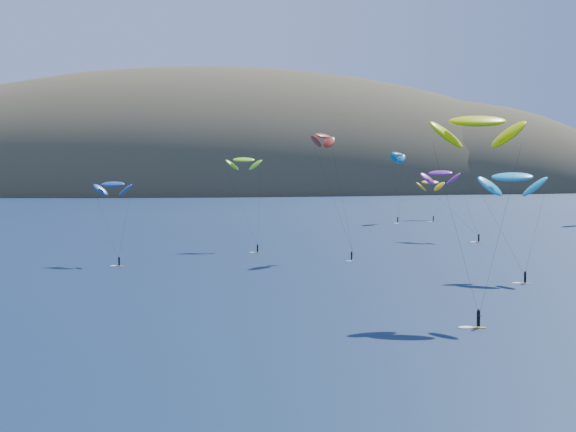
{
  "coord_description": "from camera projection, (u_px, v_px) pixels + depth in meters",
  "views": [
    {
      "loc": [
        -37.21,
        -50.96,
        17.0
      ],
      "look_at": [
        -14.1,
        80.0,
        9.0
      ],
      "focal_mm": 50.0,
      "sensor_mm": 36.0,
      "label": 1
    }
  ],
  "objects": [
    {
      "name": "kitesurfer_10",
      "position": [
        113.0,
        184.0,
        143.69
      ],
      "size": [
        7.51,
        9.58,
        15.98
      ],
      "rotation": [
        0.0,
        0.0,
        -0.38
      ],
      "color": "yellow",
      "rests_on": "ground"
    },
    {
      "name": "kitesurfer_6",
      "position": [
        440.0,
        173.0,
        189.3
      ],
      "size": [
        11.75,
        13.53,
        18.3
      ],
      "rotation": [
        0.0,
        0.0,
        -0.62
      ],
      "color": "yellow",
      "rests_on": "ground"
    },
    {
      "name": "kitesurfer_11",
      "position": [
        430.0,
        182.0,
        264.59
      ],
      "size": [
        9.82,
        14.34,
        14.9
      ],
      "rotation": [
        0.0,
        0.0,
        0.11
      ],
      "color": "yellow",
      "rests_on": "ground"
    },
    {
      "name": "kitesurfer_3",
      "position": [
        244.0,
        160.0,
        169.4
      ],
      "size": [
        7.32,
        12.14,
        20.71
      ],
      "rotation": [
        0.0,
        0.0,
        -0.05
      ],
      "color": "yellow",
      "rests_on": "ground"
    },
    {
      "name": "island",
      "position": [
        248.0,
        204.0,
        617.85
      ],
      "size": [
        730.0,
        300.0,
        210.0
      ],
      "color": "#3D3526",
      "rests_on": "ground"
    },
    {
      "name": "kitesurfer_2",
      "position": [
        477.0,
        122.0,
        93.76
      ],
      "size": [
        11.26,
        13.82,
        25.34
      ],
      "rotation": [
        0.0,
        0.0,
        -0.28
      ],
      "color": "yellow",
      "rests_on": "ground"
    },
    {
      "name": "kitesurfer_4",
      "position": [
        398.0,
        154.0,
        250.38
      ],
      "size": [
        9.05,
        10.93,
        23.89
      ],
      "rotation": [
        0.0,
        0.0,
        0.89
      ],
      "color": "yellow",
      "rests_on": "ground"
    },
    {
      "name": "kitesurfer_9",
      "position": [
        323.0,
        136.0,
        150.15
      ],
      "size": [
        8.41,
        10.05,
        24.97
      ],
      "rotation": [
        0.0,
        0.0,
        0.85
      ],
      "color": "yellow",
      "rests_on": "ground"
    },
    {
      "name": "kitesurfer_5",
      "position": [
        512.0,
        177.0,
        123.51
      ],
      "size": [
        10.6,
        12.05,
        18.34
      ],
      "rotation": [
        0.0,
        0.0,
        -0.6
      ],
      "color": "yellow",
      "rests_on": "ground"
    }
  ]
}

